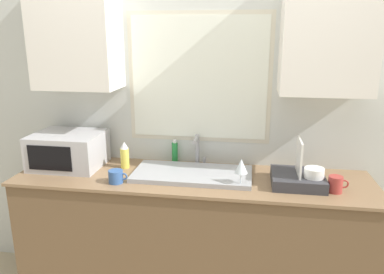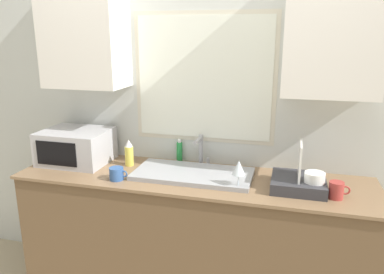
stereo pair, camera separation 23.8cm
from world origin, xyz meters
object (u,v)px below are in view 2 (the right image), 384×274
wine_glass (239,169)px  faucet (201,148)px  dish_rack (300,181)px  soap_bottle (179,152)px  spray_bottle (129,153)px  microwave (76,146)px  mug_near_sink (117,174)px

wine_glass → faucet: bearing=132.3°
dish_rack → wine_glass: size_ratio=1.73×
dish_rack → faucet: bearing=160.7°
dish_rack → wine_glass: (-0.36, -0.11, 0.09)m
faucet → soap_bottle: size_ratio=1.32×
spray_bottle → wine_glass: 0.85m
microwave → wine_glass: 1.24m
microwave → mug_near_sink: microwave is taller
microwave → spray_bottle: bearing=4.4°
faucet → wine_glass: size_ratio=1.22×
faucet → dish_rack: bearing=-19.3°
faucet → mug_near_sink: faucet is taller
mug_near_sink → wine_glass: wine_glass is taller
microwave → dish_rack: dish_rack is taller
spray_bottle → wine_glass: spray_bottle is taller
wine_glass → soap_bottle: bearing=140.5°
faucet → microwave: 0.92m
faucet → wine_glass: (0.31, -0.35, 0.00)m
faucet → mug_near_sink: size_ratio=1.85×
dish_rack → soap_bottle: 0.91m
spray_bottle → soap_bottle: spray_bottle is taller
faucet → mug_near_sink: 0.61m
dish_rack → spray_bottle: size_ratio=1.69×
spray_bottle → faucet: bearing=12.2°
soap_bottle → wine_glass: (0.49, -0.41, 0.06)m
microwave → soap_bottle: bearing=15.5°
soap_bottle → wine_glass: wine_glass is taller
wine_glass → mug_near_sink: bearing=-177.1°
microwave → dish_rack: size_ratio=1.47×
mug_near_sink → dish_rack: bearing=7.4°
faucet → wine_glass: 0.47m
soap_bottle → wine_glass: bearing=-39.5°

